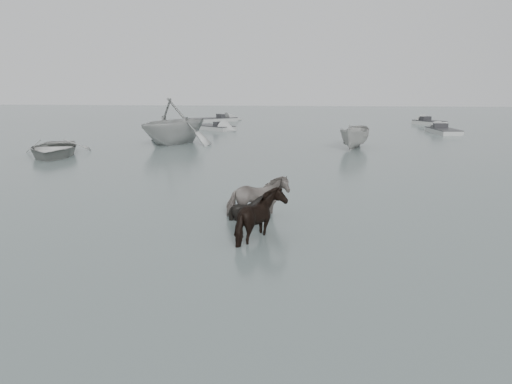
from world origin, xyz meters
TOP-DOWN VIEW (x-y plane):
  - ground at (0.00, 0.00)m, footprint 140.00×140.00m
  - pony_pinto at (0.49, 2.15)m, footprint 2.12×1.39m
  - pony_dark at (0.81, -0.18)m, footprint 1.41×1.64m
  - pony_black at (0.26, 1.81)m, footprint 1.29×1.23m
  - rowboat_lead at (-12.21, 14.00)m, footprint 5.05×6.07m
  - rowboat_trail at (-6.60, 20.11)m, footprint 7.54×7.86m
  - boat_small at (5.34, 18.67)m, footprint 2.73×4.36m
  - skiff_port at (13.48, 28.46)m, footprint 2.25×5.65m
  - skiff_mid at (-5.48, 29.69)m, footprint 4.97×4.33m
  - skiff_star at (14.39, 36.66)m, footprint 3.67×4.33m
  - skiff_far at (-7.05, 38.25)m, footprint 6.48×5.25m

SIDE VIEW (x-z plane):
  - ground at x=0.00m, z-range 0.00..0.00m
  - skiff_port at x=13.48m, z-range 0.00..0.75m
  - skiff_mid at x=-5.48m, z-range 0.00..0.75m
  - skiff_star at x=14.39m, z-range 0.00..0.75m
  - skiff_far at x=-7.05m, z-range 0.00..0.75m
  - rowboat_lead at x=-12.21m, z-range 0.00..1.08m
  - pony_black at x=0.26m, z-range 0.00..1.13m
  - boat_small at x=5.34m, z-range 0.00..1.58m
  - pony_dark at x=0.81m, z-range 0.00..1.63m
  - pony_pinto at x=0.49m, z-range 0.00..1.65m
  - rowboat_trail at x=-6.60m, z-range 0.00..3.21m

